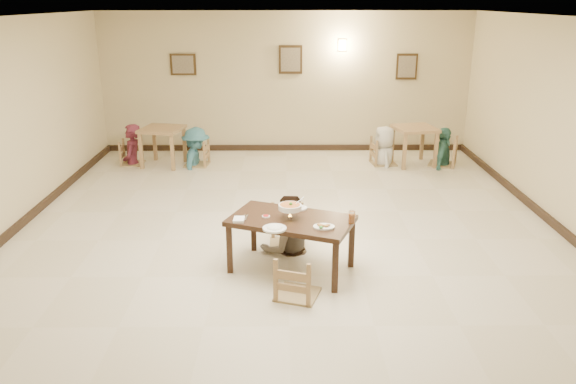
{
  "coord_description": "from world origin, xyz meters",
  "views": [
    {
      "loc": [
        -0.06,
        -7.28,
        3.22
      ],
      "look_at": [
        0.0,
        -0.12,
        0.76
      ],
      "focal_mm": 35.0,
      "sensor_mm": 36.0,
      "label": 1
    }
  ],
  "objects_px": {
    "bg_chair_rl": "(385,140)",
    "bg_diner_b": "(195,128)",
    "chair_far": "(287,211)",
    "bg_table_right": "(415,134)",
    "bg_chair_lr": "(196,141)",
    "main_diner": "(287,195)",
    "main_table": "(291,224)",
    "bg_chair_ll": "(131,142)",
    "bg_diner_a": "(129,124)",
    "curry_warmer": "(290,207)",
    "chair_near": "(298,257)",
    "bg_diner_c": "(385,126)",
    "drink_glass": "(352,218)",
    "bg_table_left": "(162,134)",
    "bg_chair_rr": "(444,139)",
    "bg_diner_d": "(445,128)"
  },
  "relations": [
    {
      "from": "main_diner",
      "to": "curry_warmer",
      "type": "relative_size",
      "value": 4.92
    },
    {
      "from": "bg_diner_d",
      "to": "bg_chair_ll",
      "type": "bearing_deg",
      "value": 112.22
    },
    {
      "from": "bg_diner_d",
      "to": "chair_far",
      "type": "bearing_deg",
      "value": 164.25
    },
    {
      "from": "chair_far",
      "to": "bg_chair_lr",
      "type": "distance_m",
      "value": 4.39
    },
    {
      "from": "bg_diner_a",
      "to": "bg_diner_b",
      "type": "bearing_deg",
      "value": 84.45
    },
    {
      "from": "curry_warmer",
      "to": "main_table",
      "type": "bearing_deg",
      "value": 29.98
    },
    {
      "from": "bg_chair_ll",
      "to": "bg_diner_b",
      "type": "height_order",
      "value": "bg_diner_b"
    },
    {
      "from": "bg_chair_rr",
      "to": "bg_table_right",
      "type": "bearing_deg",
      "value": -72.68
    },
    {
      "from": "chair_near",
      "to": "bg_table_right",
      "type": "height_order",
      "value": "chair_near"
    },
    {
      "from": "chair_far",
      "to": "curry_warmer",
      "type": "xyz_separation_m",
      "value": [
        0.03,
        -0.72,
        0.32
      ]
    },
    {
      "from": "drink_glass",
      "to": "bg_chair_ll",
      "type": "relative_size",
      "value": 0.16
    },
    {
      "from": "bg_table_right",
      "to": "bg_chair_ll",
      "type": "distance_m",
      "value": 5.77
    },
    {
      "from": "bg_diner_d",
      "to": "bg_table_right",
      "type": "bearing_deg",
      "value": 108.6
    },
    {
      "from": "chair_far",
      "to": "bg_table_right",
      "type": "height_order",
      "value": "chair_far"
    },
    {
      "from": "bg_table_left",
      "to": "bg_chair_lr",
      "type": "xyz_separation_m",
      "value": [
        0.66,
        0.0,
        -0.15
      ]
    },
    {
      "from": "bg_diner_b",
      "to": "bg_chair_rl",
      "type": "bearing_deg",
      "value": -84.29
    },
    {
      "from": "chair_far",
      "to": "bg_chair_ll",
      "type": "bearing_deg",
      "value": 127.88
    },
    {
      "from": "chair_far",
      "to": "chair_near",
      "type": "bearing_deg",
      "value": -85.51
    },
    {
      "from": "chair_far",
      "to": "bg_diner_a",
      "type": "xyz_separation_m",
      "value": [
        -3.16,
        4.07,
        0.32
      ]
    },
    {
      "from": "main_table",
      "to": "bg_chair_ll",
      "type": "xyz_separation_m",
      "value": [
        -3.2,
        4.79,
        -0.14
      ]
    },
    {
      "from": "curry_warmer",
      "to": "bg_chair_lr",
      "type": "height_order",
      "value": "bg_chair_lr"
    },
    {
      "from": "bg_table_left",
      "to": "chair_far",
      "type": "bearing_deg",
      "value": -58.03
    },
    {
      "from": "chair_far",
      "to": "bg_table_left",
      "type": "relative_size",
      "value": 1.13
    },
    {
      "from": "chair_near",
      "to": "bg_chair_rr",
      "type": "height_order",
      "value": "bg_chair_rr"
    },
    {
      "from": "bg_chair_rr",
      "to": "bg_diner_d",
      "type": "xyz_separation_m",
      "value": [
        0.0,
        -0.0,
        0.23
      ]
    },
    {
      "from": "main_table",
      "to": "bg_chair_lr",
      "type": "bearing_deg",
      "value": 133.51
    },
    {
      "from": "bg_chair_rl",
      "to": "bg_diner_b",
      "type": "distance_m",
      "value": 3.85
    },
    {
      "from": "bg_table_right",
      "to": "main_table",
      "type": "bearing_deg",
      "value": -118.5
    },
    {
      "from": "bg_table_left",
      "to": "bg_diner_d",
      "type": "bearing_deg",
      "value": -0.29
    },
    {
      "from": "chair_near",
      "to": "bg_chair_rl",
      "type": "relative_size",
      "value": 0.96
    },
    {
      "from": "chair_near",
      "to": "drink_glass",
      "type": "height_order",
      "value": "chair_near"
    },
    {
      "from": "bg_chair_lr",
      "to": "chair_far",
      "type": "bearing_deg",
      "value": 30.09
    },
    {
      "from": "bg_table_left",
      "to": "bg_chair_ll",
      "type": "xyz_separation_m",
      "value": [
        -0.66,
        0.08,
        -0.17
      ]
    },
    {
      "from": "bg_diner_a",
      "to": "chair_far",
      "type": "bearing_deg",
      "value": 35.61
    },
    {
      "from": "bg_table_left",
      "to": "main_table",
      "type": "bearing_deg",
      "value": -61.7
    },
    {
      "from": "bg_table_right",
      "to": "bg_diner_a",
      "type": "distance_m",
      "value": 5.77
    },
    {
      "from": "chair_far",
      "to": "bg_chair_ll",
      "type": "distance_m",
      "value": 5.15
    },
    {
      "from": "bg_table_left",
      "to": "bg_diner_c",
      "type": "xyz_separation_m",
      "value": [
        4.5,
        0.06,
        0.15
      ]
    },
    {
      "from": "bg_diner_b",
      "to": "chair_far",
      "type": "bearing_deg",
      "value": -150.59
    },
    {
      "from": "bg_diner_c",
      "to": "chair_near",
      "type": "bearing_deg",
      "value": -23.58
    },
    {
      "from": "chair_far",
      "to": "main_diner",
      "type": "bearing_deg",
      "value": -91.34
    },
    {
      "from": "main_diner",
      "to": "bg_chair_ll",
      "type": "xyz_separation_m",
      "value": [
        -3.15,
        4.18,
        -0.3
      ]
    },
    {
      "from": "chair_far",
      "to": "bg_chair_rr",
      "type": "xyz_separation_m",
      "value": [
        3.2,
        3.96,
        0.03
      ]
    },
    {
      "from": "curry_warmer",
      "to": "bg_diner_c",
      "type": "height_order",
      "value": "bg_diner_c"
    },
    {
      "from": "drink_glass",
      "to": "bg_table_right",
      "type": "relative_size",
      "value": 0.17
    },
    {
      "from": "chair_near",
      "to": "bg_diner_a",
      "type": "relative_size",
      "value": 0.59
    },
    {
      "from": "main_diner",
      "to": "bg_chair_rr",
      "type": "relative_size",
      "value": 1.41
    },
    {
      "from": "bg_table_left",
      "to": "bg_diner_a",
      "type": "relative_size",
      "value": 0.55
    },
    {
      "from": "chair_far",
      "to": "bg_table_right",
      "type": "bearing_deg",
      "value": 57.09
    },
    {
      "from": "bg_diner_c",
      "to": "bg_chair_rl",
      "type": "bearing_deg",
      "value": -4.2
    }
  ]
}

